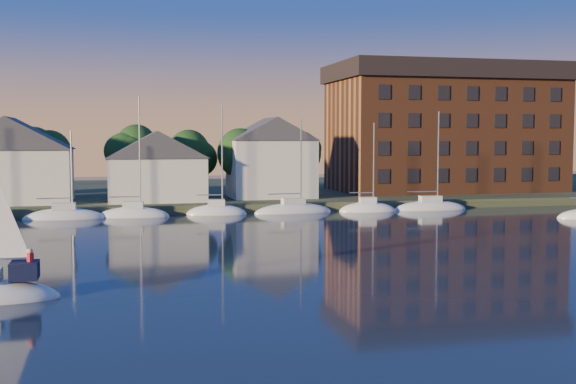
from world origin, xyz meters
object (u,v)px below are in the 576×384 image
object	(u,v)px
clubhouse_centre	(156,165)
condo_block	(444,127)
clubhouse_east	(271,157)
clubhouse_west	(11,159)

from	to	relation	value
clubhouse_centre	condo_block	bearing A→B (deg)	11.24
clubhouse_centre	clubhouse_east	bearing A→B (deg)	8.13
clubhouse_west	condo_block	size ratio (longest dim) A/B	0.44
clubhouse_centre	condo_block	xyz separation A→B (m)	(40.00, 7.95, 4.66)
condo_block	clubhouse_west	bearing A→B (deg)	-172.93
clubhouse_west	clubhouse_east	size ratio (longest dim) A/B	1.30
clubhouse_west	condo_block	distance (m)	56.56
clubhouse_west	condo_block	world-z (taller)	condo_block
clubhouse_centre	condo_block	size ratio (longest dim) A/B	0.37
clubhouse_centre	clubhouse_east	size ratio (longest dim) A/B	1.10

